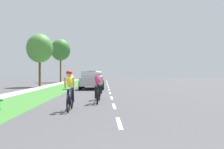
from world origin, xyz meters
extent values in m
plane|color=#424244|center=(0.00, 20.00, 0.00)|extent=(120.00, 120.00, 0.00)
cube|color=#38722D|center=(-4.72, 20.00, 0.00)|extent=(2.64, 70.00, 0.01)
cube|color=#9E998E|center=(-6.71, 20.00, 0.00)|extent=(1.35, 70.00, 0.10)
cube|color=white|center=(0.00, 5.33, 0.00)|extent=(0.12, 1.80, 0.01)
cube|color=white|center=(0.00, 9.07, 0.00)|extent=(0.12, 1.80, 0.01)
cube|color=white|center=(0.00, 12.80, 0.00)|extent=(0.12, 1.80, 0.01)
cube|color=white|center=(0.00, 16.53, 0.00)|extent=(0.12, 1.80, 0.01)
cube|color=white|center=(0.00, 20.27, 0.00)|extent=(0.12, 1.80, 0.01)
cube|color=white|center=(0.00, 24.00, 0.00)|extent=(0.12, 1.80, 0.01)
cube|color=white|center=(0.00, 27.73, 0.00)|extent=(0.12, 1.80, 0.01)
cube|color=white|center=(0.00, 31.47, 0.00)|extent=(0.12, 1.80, 0.01)
cube|color=white|center=(0.00, 35.20, 0.00)|extent=(0.12, 1.80, 0.01)
cube|color=white|center=(0.00, 38.93, 0.00)|extent=(0.12, 1.80, 0.01)
cube|color=white|center=(0.00, 42.67, 0.00)|extent=(0.12, 1.80, 0.01)
cube|color=white|center=(0.00, 46.40, 0.00)|extent=(0.12, 1.80, 0.01)
cube|color=white|center=(0.00, 50.13, 0.00)|extent=(0.12, 1.80, 0.01)
cylinder|color=#1E8C33|center=(-4.56, 8.07, 0.39)|extent=(0.12, 0.09, 0.09)
torus|color=black|center=(-1.79, 8.40, 0.34)|extent=(0.06, 0.68, 0.68)
torus|color=black|center=(-1.79, 7.36, 0.34)|extent=(0.06, 0.68, 0.68)
cylinder|color=#23389E|center=(-1.79, 7.78, 0.52)|extent=(0.04, 0.59, 0.43)
cylinder|color=#23389E|center=(-1.79, 8.06, 0.62)|extent=(0.04, 0.04, 0.55)
cylinder|color=#23389E|center=(-1.79, 7.83, 0.85)|extent=(0.03, 0.55, 0.03)
cylinder|color=black|center=(-1.79, 7.38, 0.86)|extent=(0.42, 0.02, 0.02)
ellipsoid|color=yellow|center=(-1.79, 7.90, 1.18)|extent=(0.30, 0.54, 0.63)
sphere|color=tan|center=(-1.79, 7.62, 1.42)|extent=(0.20, 0.20, 0.20)
ellipsoid|color=red|center=(-1.79, 7.62, 1.50)|extent=(0.24, 0.28, 0.16)
cylinder|color=tan|center=(-1.95, 7.62, 1.10)|extent=(0.07, 0.26, 0.45)
cylinder|color=tan|center=(-1.63, 7.62, 1.10)|extent=(0.07, 0.26, 0.45)
cylinder|color=black|center=(-1.89, 7.98, 0.52)|extent=(0.10, 0.30, 0.60)
cylinder|color=black|center=(-1.69, 7.93, 0.62)|extent=(0.10, 0.25, 0.61)
torus|color=black|center=(-0.76, 10.78, 0.34)|extent=(0.06, 0.68, 0.68)
torus|color=black|center=(-0.76, 9.74, 0.34)|extent=(0.06, 0.68, 0.68)
cylinder|color=black|center=(-0.76, 10.16, 0.52)|extent=(0.04, 0.59, 0.43)
cylinder|color=black|center=(-0.76, 10.44, 0.62)|extent=(0.04, 0.04, 0.55)
cylinder|color=black|center=(-0.76, 10.21, 0.85)|extent=(0.03, 0.55, 0.03)
cylinder|color=black|center=(-0.76, 9.76, 0.86)|extent=(0.42, 0.02, 0.02)
ellipsoid|color=#CC2D8C|center=(-0.76, 10.28, 1.18)|extent=(0.30, 0.54, 0.63)
sphere|color=tan|center=(-0.76, 10.00, 1.42)|extent=(0.20, 0.20, 0.20)
ellipsoid|color=white|center=(-0.76, 10.00, 1.50)|extent=(0.24, 0.28, 0.16)
cylinder|color=tan|center=(-0.92, 10.00, 1.10)|extent=(0.07, 0.26, 0.45)
cylinder|color=tan|center=(-0.60, 10.00, 1.10)|extent=(0.07, 0.26, 0.45)
cylinder|color=black|center=(-0.86, 10.36, 0.52)|extent=(0.10, 0.30, 0.60)
cylinder|color=black|center=(-0.66, 10.31, 0.62)|extent=(0.10, 0.25, 0.61)
torus|color=black|center=(-0.70, 12.54, 0.34)|extent=(0.06, 0.68, 0.68)
torus|color=black|center=(-0.70, 11.50, 0.34)|extent=(0.06, 0.68, 0.68)
cylinder|color=silver|center=(-0.70, 11.92, 0.52)|extent=(0.04, 0.59, 0.43)
cylinder|color=silver|center=(-0.70, 12.20, 0.62)|extent=(0.04, 0.04, 0.55)
cylinder|color=silver|center=(-0.70, 11.97, 0.85)|extent=(0.03, 0.55, 0.03)
cylinder|color=black|center=(-0.70, 11.52, 0.86)|extent=(0.42, 0.02, 0.02)
ellipsoid|color=#26A5CC|center=(-0.70, 12.04, 1.18)|extent=(0.30, 0.54, 0.63)
sphere|color=tan|center=(-0.70, 11.76, 1.42)|extent=(0.20, 0.20, 0.20)
ellipsoid|color=white|center=(-0.70, 11.76, 1.50)|extent=(0.24, 0.28, 0.16)
cylinder|color=tan|center=(-0.86, 11.76, 1.10)|extent=(0.07, 0.26, 0.45)
cylinder|color=tan|center=(-0.54, 11.76, 1.10)|extent=(0.07, 0.26, 0.45)
cylinder|color=black|center=(-0.80, 12.12, 0.52)|extent=(0.10, 0.30, 0.60)
cylinder|color=black|center=(-0.60, 12.07, 0.62)|extent=(0.10, 0.25, 0.61)
cube|color=#A5A8AD|center=(-1.57, 21.65, 0.72)|extent=(1.96, 5.10, 0.76)
cube|color=#A5A8AD|center=(-1.57, 20.88, 1.32)|extent=(1.80, 1.78, 0.64)
cube|color=#1E2833|center=(-1.57, 20.17, 1.30)|extent=(1.67, 0.08, 0.52)
cube|color=#A5A8AD|center=(-2.47, 22.67, 1.02)|extent=(0.08, 2.80, 0.40)
cube|color=#A5A8AD|center=(-0.67, 22.67, 1.02)|extent=(0.08, 2.80, 0.40)
cube|color=#A5A8AD|center=(-1.57, 24.16, 1.02)|extent=(1.80, 0.08, 0.40)
cylinder|color=black|center=(-2.55, 20.12, 0.38)|extent=(0.26, 0.76, 0.76)
cylinder|color=black|center=(-0.59, 20.12, 0.38)|extent=(0.26, 0.76, 0.76)
cylinder|color=black|center=(-2.55, 23.18, 0.38)|extent=(0.26, 0.76, 0.76)
cylinder|color=black|center=(-0.59, 23.18, 0.38)|extent=(0.26, 0.76, 0.76)
cube|color=#23389E|center=(-1.86, 33.85, 0.81)|extent=(1.90, 4.70, 1.00)
cube|color=#23389E|center=(-1.86, 34.05, 1.53)|extent=(1.71, 2.91, 0.52)
cube|color=#1E2833|center=(-1.86, 32.79, 1.41)|extent=(1.56, 0.08, 0.44)
cylinder|color=black|center=(-2.81, 32.44, 0.36)|extent=(0.25, 0.72, 0.72)
cylinder|color=black|center=(-0.91, 32.44, 0.36)|extent=(0.25, 0.72, 0.72)
cylinder|color=black|center=(-2.81, 35.26, 0.36)|extent=(0.25, 0.72, 0.72)
cylinder|color=black|center=(-0.91, 35.26, 0.36)|extent=(0.25, 0.72, 0.72)
cylinder|color=brown|center=(-7.40, 25.14, 1.52)|extent=(0.24, 0.24, 3.05)
ellipsoid|color=#478438|center=(-7.40, 25.14, 4.17)|extent=(2.82, 2.82, 3.10)
cylinder|color=brown|center=(-7.47, 38.40, 1.99)|extent=(0.24, 0.24, 3.99)
ellipsoid|color=#38722D|center=(-7.47, 38.40, 5.24)|extent=(3.15, 3.15, 3.46)
camera|label=1|loc=(-0.44, -2.01, 1.47)|focal=40.02mm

